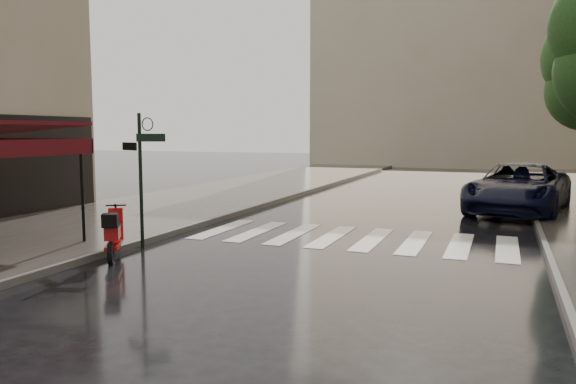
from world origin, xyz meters
The scene contains 9 objects.
ground centered at (0.00, 0.00, 0.00)m, with size 120.00×120.00×0.00m, color black.
sidewalk_near centered at (-4.50, 12.00, 0.06)m, with size 6.00×60.00×0.12m, color #38332D.
curb_near centered at (-1.45, 12.00, 0.07)m, with size 0.12×60.00×0.16m, color #595651.
curb_far centered at (7.45, 12.00, 0.07)m, with size 0.12×60.00×0.16m, color #595651.
crosswalk centered at (2.98, 6.00, 0.01)m, with size 7.85×3.20×0.01m.
signpost centered at (-1.19, 3.00, 1.83)m, with size 1.17×0.29×3.10m.
backdrop_building centered at (3.00, 38.00, 10.00)m, with size 22.00×6.00×20.00m, color tan.
scooter centered at (-1.16, 1.93, 0.50)m, with size 0.98×1.45×1.08m.
parked_car centered at (7.00, 12.42, 0.82)m, with size 2.73×5.92×1.65m, color black.
Camera 1 is at (6.46, -7.66, 2.67)m, focal length 35.00 mm.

